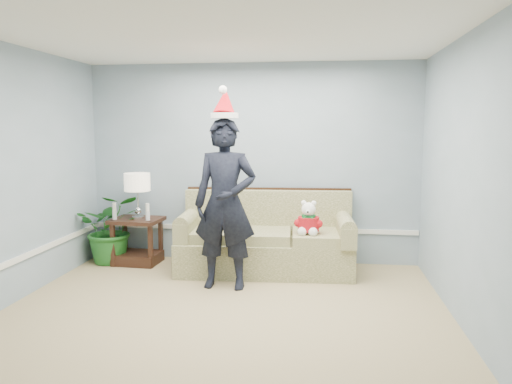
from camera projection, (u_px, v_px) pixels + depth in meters
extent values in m
cube|color=tan|center=(213.00, 333.00, 4.52)|extent=(4.50, 5.00, 0.02)
cube|color=white|center=(210.00, 23.00, 4.17)|extent=(4.50, 5.00, 0.02)
cube|color=#8FA1B7|center=(252.00, 163.00, 6.81)|extent=(4.50, 0.02, 2.70)
cube|color=#8FA1B7|center=(66.00, 258.00, 1.88)|extent=(4.50, 0.02, 2.70)
cube|color=#8FA1B7|center=(484.00, 188.00, 4.05)|extent=(0.02, 5.00, 2.70)
cube|color=white|center=(252.00, 228.00, 6.90)|extent=(4.48, 0.03, 0.06)
cube|color=brown|center=(265.00, 255.00, 6.40)|extent=(2.25, 1.06, 0.42)
cube|color=brown|center=(212.00, 234.00, 6.41)|extent=(0.69, 0.79, 0.13)
cube|color=brown|center=(265.00, 235.00, 6.32)|extent=(0.69, 0.79, 0.13)
cube|color=brown|center=(319.00, 237.00, 6.23)|extent=(0.69, 0.79, 0.13)
cube|color=brown|center=(268.00, 212.00, 6.69)|extent=(2.21, 0.33, 0.59)
cube|color=black|center=(269.00, 190.00, 6.72)|extent=(2.20, 0.18, 0.05)
cube|color=brown|center=(188.00, 227.00, 6.49)|extent=(0.24, 0.95, 0.25)
cube|color=brown|center=(345.00, 232.00, 6.23)|extent=(0.24, 0.95, 0.25)
cube|color=#381F14|center=(137.00, 220.00, 6.73)|extent=(0.68, 0.58, 0.05)
cube|color=#381F14|center=(138.00, 258.00, 6.79)|extent=(0.61, 0.51, 0.14)
cube|color=#381F14|center=(113.00, 244.00, 6.59)|extent=(0.06, 0.06, 0.62)
cube|color=#381F14|center=(151.00, 245.00, 6.53)|extent=(0.06, 0.06, 0.62)
cube|color=#381F14|center=(125.00, 237.00, 7.00)|extent=(0.06, 0.06, 0.62)
cube|color=#381F14|center=(161.00, 238.00, 6.93)|extent=(0.06, 0.06, 0.62)
cylinder|color=silver|center=(138.00, 217.00, 6.70)|extent=(0.16, 0.16, 0.03)
sphere|color=silver|center=(138.00, 211.00, 6.69)|extent=(0.10, 0.10, 0.10)
cylinder|color=silver|center=(138.00, 200.00, 6.67)|extent=(0.03, 0.03, 0.34)
cylinder|color=white|center=(137.00, 182.00, 6.64)|extent=(0.34, 0.34, 0.24)
cylinder|color=silver|center=(115.00, 215.00, 6.64)|extent=(0.06, 0.06, 0.12)
cylinder|color=white|center=(114.00, 207.00, 6.63)|extent=(0.05, 0.05, 0.10)
cylinder|color=silver|center=(148.00, 216.00, 6.58)|extent=(0.06, 0.06, 0.12)
cylinder|color=white|center=(147.00, 207.00, 6.57)|extent=(0.05, 0.05, 0.10)
imported|color=#1D6020|center=(112.00, 228.00, 6.79)|extent=(1.05, 0.98, 0.95)
imported|color=black|center=(225.00, 204.00, 5.67)|extent=(0.72, 0.48, 1.95)
cylinder|color=white|center=(225.00, 116.00, 5.54)|extent=(0.33, 0.33, 0.06)
cone|color=red|center=(225.00, 102.00, 5.55)|extent=(0.28, 0.35, 0.36)
sphere|color=white|center=(223.00, 90.00, 5.43)|extent=(0.09, 0.09, 0.09)
sphere|color=white|center=(308.00, 224.00, 6.10)|extent=(0.24, 0.24, 0.24)
cylinder|color=red|center=(308.00, 224.00, 6.10)|extent=(0.27, 0.27, 0.17)
cylinder|color=#105D26|center=(309.00, 216.00, 6.09)|extent=(0.18, 0.18, 0.03)
sphere|color=white|center=(303.00, 232.00, 6.01)|extent=(0.11, 0.11, 0.11)
sphere|color=white|center=(314.00, 232.00, 6.00)|extent=(0.11, 0.11, 0.11)
sphere|color=white|center=(309.00, 209.00, 6.07)|extent=(0.17, 0.17, 0.17)
sphere|color=black|center=(308.00, 212.00, 5.97)|extent=(0.02, 0.02, 0.02)
sphere|color=white|center=(304.00, 203.00, 6.08)|extent=(0.07, 0.07, 0.07)
sphere|color=white|center=(314.00, 203.00, 6.06)|extent=(0.07, 0.07, 0.07)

